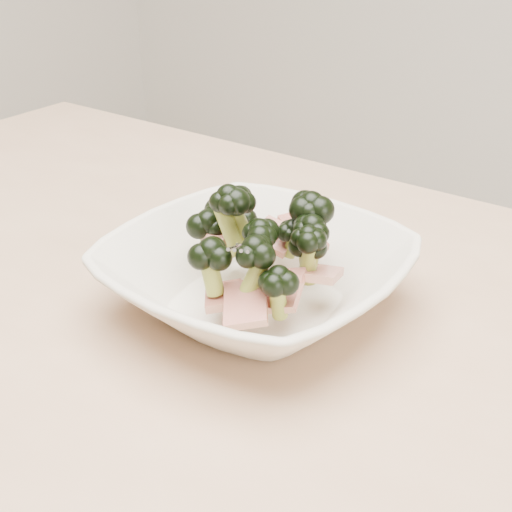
% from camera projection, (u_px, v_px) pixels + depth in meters
% --- Properties ---
extents(dining_table, '(1.20, 0.80, 0.75)m').
position_uv_depth(dining_table, '(179.00, 412.00, 0.65)').
color(dining_table, tan).
rests_on(dining_table, ground).
extents(broccoli_dish, '(0.25, 0.25, 0.11)m').
position_uv_depth(broccoli_dish, '(257.00, 270.00, 0.61)').
color(broccoli_dish, beige).
rests_on(broccoli_dish, dining_table).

